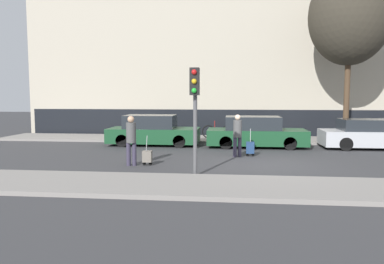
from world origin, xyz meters
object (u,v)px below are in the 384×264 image
object	(u,v)px
pedestrian_right	(237,133)
parked_bicycle	(218,132)
parked_car_0	(153,131)
trolley_right	(250,148)
bare_tree_near_crossing	(350,16)
traffic_light	(195,99)
trolley_left	(147,156)
pedestrian_left	(131,137)
parked_car_2	(372,135)
parked_car_1	(255,133)

from	to	relation	value
pedestrian_right	parked_bicycle	bearing A→B (deg)	-99.09
parked_car_0	trolley_right	bearing A→B (deg)	-33.00
trolley_right	bare_tree_near_crossing	xyz separation A→B (m)	(4.99, 4.48, 6.00)
traffic_light	bare_tree_near_crossing	world-z (taller)	bare_tree_near_crossing
trolley_left	trolley_right	world-z (taller)	trolley_right
traffic_light	trolley_right	bearing A→B (deg)	65.49
pedestrian_left	pedestrian_right	bearing A→B (deg)	-159.42
bare_tree_near_crossing	pedestrian_left	bearing A→B (deg)	-142.90
parked_car_2	trolley_right	xyz separation A→B (m)	(-5.67, -2.79, -0.29)
parked_car_0	trolley_left	bearing A→B (deg)	-80.14
parked_car_2	traffic_light	bearing A→B (deg)	-137.68
trolley_left	bare_tree_near_crossing	xyz separation A→B (m)	(8.67, 6.86, 6.03)
parked_car_2	bare_tree_near_crossing	size ratio (longest dim) A/B	0.53
parked_bicycle	pedestrian_right	bearing A→B (deg)	-79.83
trolley_left	bare_tree_near_crossing	world-z (taller)	bare_tree_near_crossing
trolley_right	bare_tree_near_crossing	bearing A→B (deg)	41.95
parked_bicycle	bare_tree_near_crossing	bearing A→B (deg)	-6.11
parked_car_1	pedestrian_left	size ratio (longest dim) A/B	2.66
trolley_right	bare_tree_near_crossing	world-z (taller)	bare_tree_near_crossing
pedestrian_right	traffic_light	xyz separation A→B (m)	(-1.33, -3.87, 1.37)
traffic_light	parked_bicycle	bearing A→B (deg)	87.72
parked_car_1	traffic_light	size ratio (longest dim) A/B	1.42
pedestrian_right	traffic_light	distance (m)	4.32
parked_car_1	trolley_right	bearing A→B (deg)	-97.68
parked_car_0	parked_car_1	bearing A→B (deg)	-2.48
parked_car_2	pedestrian_right	world-z (taller)	pedestrian_right
parked_car_0	traffic_light	size ratio (longest dim) A/B	1.36
trolley_left	parked_bicycle	bearing A→B (deg)	73.72
traffic_light	parked_bicycle	distance (m)	9.42
parked_car_0	parked_bicycle	size ratio (longest dim) A/B	2.51
traffic_light	parked_car_2	bearing A→B (deg)	42.32
parked_car_1	parked_bicycle	size ratio (longest dim) A/B	2.62
traffic_light	trolley_left	bearing A→B (deg)	137.69
trolley_left	bare_tree_near_crossing	distance (m)	12.60
parked_car_1	bare_tree_near_crossing	size ratio (longest dim) A/B	0.53
trolley_right	traffic_light	world-z (taller)	traffic_light
pedestrian_left	parked_bicycle	bearing A→B (deg)	-121.01
parked_car_2	trolley_right	size ratio (longest dim) A/B	4.07
parked_car_2	parked_bicycle	bearing A→B (deg)	161.57
pedestrian_left	parked_bicycle	xyz separation A→B (m)	(2.75, 7.66, -0.50)
parked_car_2	pedestrian_left	distance (m)	11.22
parked_car_0	pedestrian_left	world-z (taller)	pedestrian_left
parked_car_1	parked_bicycle	world-z (taller)	parked_car_1
parked_bicycle	parked_car_0	bearing A→B (deg)	-145.30
pedestrian_left	bare_tree_near_crossing	world-z (taller)	bare_tree_near_crossing
bare_tree_near_crossing	parked_car_1	bearing A→B (deg)	-159.78
parked_car_0	bare_tree_near_crossing	xyz separation A→B (m)	(9.61, 1.48, 5.66)
parked_car_1	trolley_right	size ratio (longest dim) A/B	4.12
parked_car_2	parked_car_0	bearing A→B (deg)	178.84
trolley_right	traffic_light	distance (m)	4.88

